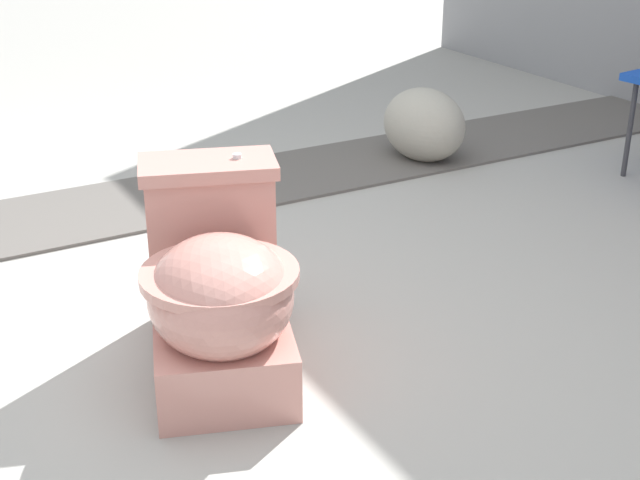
% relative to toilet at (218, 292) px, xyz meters
% --- Properties ---
extents(ground_plane, '(14.00, 14.00, 0.00)m').
position_rel_toilet_xyz_m(ground_plane, '(-0.10, 0.00, -0.22)').
color(ground_plane, '#A8A59E').
extents(gravel_strip, '(0.56, 8.00, 0.01)m').
position_rel_toilet_xyz_m(gravel_strip, '(-1.24, 0.50, -0.21)').
color(gravel_strip, '#605B56').
rests_on(gravel_strip, ground).
extents(toilet, '(0.71, 0.55, 0.52)m').
position_rel_toilet_xyz_m(toilet, '(0.00, 0.00, 0.00)').
color(toilet, tan).
rests_on(toilet, ground).
extents(boulder_near, '(0.44, 0.36, 0.32)m').
position_rel_toilet_xyz_m(boulder_near, '(-1.15, 1.46, -0.06)').
color(boulder_near, '#ADA899').
rests_on(boulder_near, ground).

